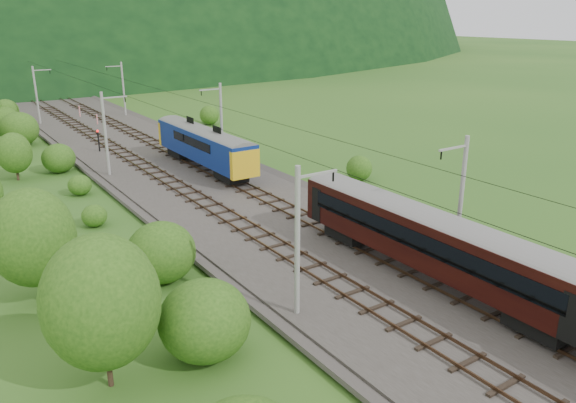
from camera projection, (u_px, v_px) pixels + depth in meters
ground at (384, 287)px, 32.90m from camera, size 600.00×600.00×0.00m
railbed at (288, 232)px, 40.71m from camera, size 14.00×220.00×0.30m
track_left at (260, 236)px, 39.37m from camera, size 2.40×220.00×0.27m
track_right at (315, 223)px, 41.91m from camera, size 2.40×220.00×0.27m
catenary_left at (106, 132)px, 53.37m from camera, size 2.54×192.28×8.00m
catenary_right at (221, 119)px, 59.85m from camera, size 2.54×192.28×8.00m
overhead_wires at (288, 138)px, 38.49m from camera, size 4.83×198.00×0.03m
hazard_post_near at (80, 111)px, 84.96m from camera, size 0.17×0.17×1.62m
hazard_post_far at (97, 119)px, 79.12m from camera, size 0.15×0.15×1.41m
signal at (98, 139)px, 63.37m from camera, size 0.27×0.27×2.48m
vegetation_left at (70, 216)px, 36.87m from camera, size 11.60×150.88×6.98m
vegetation_right at (361, 168)px, 53.71m from camera, size 4.04×95.74×2.48m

